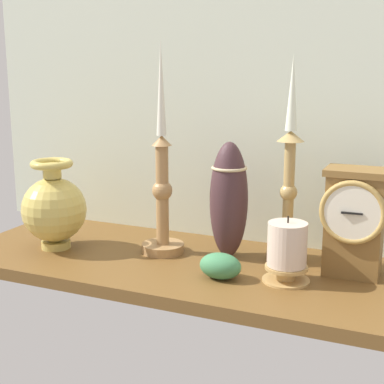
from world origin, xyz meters
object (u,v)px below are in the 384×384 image
at_px(candlestick_tall_center, 289,187).
at_px(brass_vase_bulbous, 54,208).
at_px(mantel_clock, 354,221).
at_px(pillar_candle_front, 287,252).
at_px(tall_ceramic_vase, 229,200).
at_px(candlestick_tall_left, 162,190).

height_order(candlestick_tall_center, brass_vase_bulbous, candlestick_tall_center).
relative_size(mantel_clock, pillar_candle_front, 1.65).
height_order(brass_vase_bulbous, tall_ceramic_vase, tall_ceramic_vase).
relative_size(candlestick_tall_left, candlestick_tall_center, 1.07).
bearing_deg(pillar_candle_front, brass_vase_bulbous, -179.03).
xyz_separation_m(pillar_candle_front, tall_ceramic_vase, (-0.14, 0.08, 0.06)).
height_order(mantel_clock, pillar_candle_front, mantel_clock).
distance_m(candlestick_tall_center, tall_ceramic_vase, 0.12).
bearing_deg(tall_ceramic_vase, brass_vase_bulbous, -165.16).
bearing_deg(candlestick_tall_center, pillar_candle_front, -75.67).
relative_size(brass_vase_bulbous, tall_ceramic_vase, 0.81).
relative_size(candlestick_tall_center, pillar_candle_front, 3.32).
bearing_deg(pillar_candle_front, mantel_clock, 37.96).
bearing_deg(candlestick_tall_center, brass_vase_bulbous, -166.29).
xyz_separation_m(candlestick_tall_center, brass_vase_bulbous, (-0.47, -0.11, -0.06)).
relative_size(mantel_clock, brass_vase_bulbous, 1.05).
relative_size(pillar_candle_front, tall_ceramic_vase, 0.52).
relative_size(candlestick_tall_left, pillar_candle_front, 3.55).
distance_m(candlestick_tall_center, pillar_candle_front, 0.14).
distance_m(mantel_clock, candlestick_tall_center, 0.14).
bearing_deg(tall_ceramic_vase, candlestick_tall_center, 10.15).
distance_m(candlestick_tall_center, brass_vase_bulbous, 0.48).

